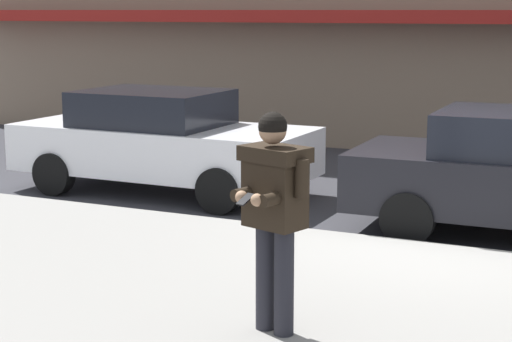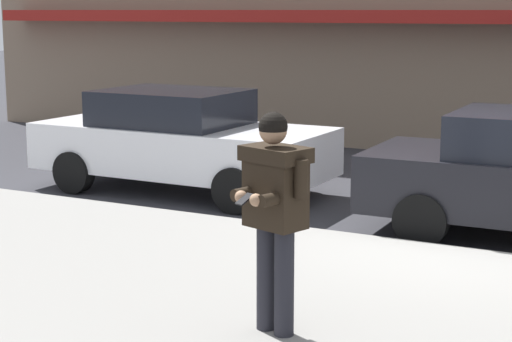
{
  "view_description": "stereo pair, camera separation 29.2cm",
  "coord_description": "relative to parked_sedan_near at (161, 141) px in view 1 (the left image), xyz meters",
  "views": [
    {
      "loc": [
        1.95,
        -9.5,
        2.72
      ],
      "look_at": [
        -0.8,
        -3.58,
        1.49
      ],
      "focal_mm": 60.0,
      "sensor_mm": 36.0,
      "label": 1
    },
    {
      "loc": [
        2.21,
        -9.37,
        2.72
      ],
      "look_at": [
        -0.8,
        -3.58,
        1.49
      ],
      "focal_mm": 60.0,
      "sensor_mm": 36.0,
      "label": 2
    }
  ],
  "objects": [
    {
      "name": "man_texting_on_phone",
      "position": [
        3.98,
        -4.86,
        0.46
      ],
      "size": [
        0.62,
        0.64,
        1.81
      ],
      "color": "#23232B",
      "rests_on": "sidewalk"
    },
    {
      "name": "parked_sedan_near",
      "position": [
        0.0,
        0.0,
        0.0
      ],
      "size": [
        4.52,
        1.96,
        1.54
      ],
      "color": "silver",
      "rests_on": "ground"
    },
    {
      "name": "ground_plane",
      "position": [
        4.68,
        -1.41,
        -0.79
      ],
      "size": [
        80.0,
        80.0,
        0.0
      ],
      "primitive_type": "plane",
      "color": "#333338"
    }
  ]
}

